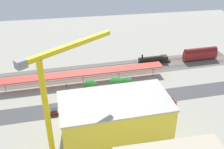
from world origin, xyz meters
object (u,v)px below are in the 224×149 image
Objects in this scene: platform_canopy_near at (83,73)px; street_tree_1 at (90,86)px; tower_crane at (54,97)px; traffic_light at (67,90)px; parked_car_2 at (125,105)px; parked_car_0 at (170,101)px; parked_car_5 at (54,112)px; street_tree_2 at (116,84)px; parked_car_4 at (78,109)px; construction_building at (115,122)px; box_truck_0 at (117,107)px; street_tree_0 at (127,83)px; locomotive at (154,60)px; passenger_coach at (200,53)px; parked_car_3 at (101,108)px; parked_car_1 at (148,103)px.

street_tree_1 is (-2.08, 12.54, 1.33)m from platform_canopy_near.
traffic_light is at bearing -95.63° from tower_crane.
platform_canopy_near is 25.04m from parked_car_2.
parked_car_5 reaches higher than parked_car_0.
parked_car_2 is 9.73m from street_tree_2.
tower_crane reaches higher than street_tree_1.
parked_car_0 is at bearing -155.34° from tower_crane.
parked_car_4 is (3.26, 19.91, -3.45)m from platform_canopy_near.
parked_car_5 is at bearing 29.33° from street_tree_1.
construction_building is 3.56× the size of box_truck_0.
platform_canopy_near reaches higher than parked_car_5.
street_tree_1 is 1.00× the size of street_tree_2.
parked_car_0 is (-31.05, 20.94, -3.44)m from platform_canopy_near.
parked_car_4 is (34.30, -1.03, -0.01)m from parked_car_0.
parked_car_0 is 0.66× the size of street_tree_0.
box_truck_0 is 1.11× the size of street_tree_2.
street_tree_2 reaches higher than locomotive.
parked_car_0 is at bearing 50.33° from passenger_coach.
construction_building is (50.61, 48.15, 4.21)m from passenger_coach.
platform_canopy_near is 9.79× the size of street_tree_0.
parked_car_4 is 21.75m from street_tree_0.
tower_crane is at bearing 39.06° from parked_car_2.
tower_crane is at bearing 47.22° from street_tree_0.
traffic_light reaches higher than parked_car_3.
passenger_coach reaches higher than locomotive.
parked_car_1 is 0.57× the size of street_tree_1.
locomotive is 2.19× the size of traffic_light.
parked_car_2 is 8.87m from parked_car_3.
tower_crane is 37.96m from street_tree_2.
box_truck_0 is 13.43m from street_tree_1.
parked_car_1 is at bearing 158.11° from street_tree_1.
platform_canopy_near is 43.79m from tower_crane.
locomotive is at bearing -150.23° from traffic_light.
passenger_coach is 76.52m from parked_car_5.
street_tree_2 reaches higher than parked_car_4.
street_tree_1 is (28.97, -8.41, 4.77)m from parked_car_0.
passenger_coach reaches higher than parked_car_5.
parked_car_4 is at bearing -2.11° from parked_car_2.
construction_building is (15.36, 16.03, 6.74)m from parked_car_1.
parked_car_3 is at bearing 144.98° from traffic_light.
tower_crane is (40.61, 18.64, 19.55)m from parked_car_0.
street_tree_2 is 18.84m from traffic_light.
platform_canopy_near is at bearing -80.59° from street_tree_1.
construction_building is 4.44× the size of street_tree_0.
tower_crane reaches higher than parked_car_3.
street_tree_1 is (-5.33, -7.38, 4.78)m from parked_car_4.
street_tree_1 is (-13.87, -7.79, 4.68)m from parked_car_5.
construction_building reaches higher than platform_canopy_near.
box_truck_0 is at bearing 151.47° from traffic_light.
parked_car_1 is 0.51× the size of box_truck_0.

